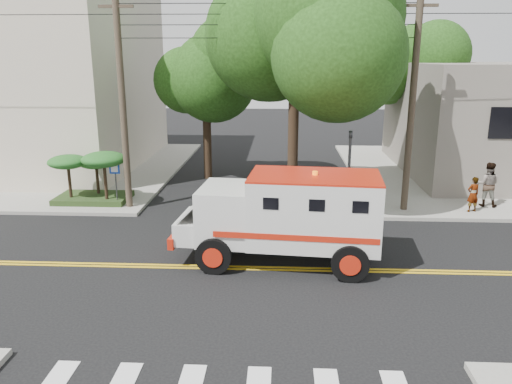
{
  "coord_description": "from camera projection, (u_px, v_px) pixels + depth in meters",
  "views": [
    {
      "loc": [
        0.99,
        -14.59,
        6.49
      ],
      "look_at": [
        0.08,
        3.33,
        1.6
      ],
      "focal_mm": 35.0,
      "sensor_mm": 36.0,
      "label": 1
    }
  ],
  "objects": [
    {
      "name": "sidewalk_ne",
      "position": [
        502.0,
        174.0,
        28.15
      ],
      "size": [
        17.0,
        17.0,
        0.15
      ],
      "primitive_type": "cube",
      "color": "gray",
      "rests_on": "ground"
    },
    {
      "name": "sidewalk_nw",
      "position": [
        36.0,
        169.0,
        29.47
      ],
      "size": [
        17.0,
        17.0,
        0.15
      ],
      "primitive_type": "cube",
      "color": "gray",
      "rests_on": "ground"
    },
    {
      "name": "palm_planter",
      "position": [
        91.0,
        169.0,
        22.13
      ],
      "size": [
        3.52,
        2.63,
        2.36
      ],
      "color": "#1E3314",
      "rests_on": "sidewalk_nw"
    },
    {
      "name": "building_left",
      "position": [
        5.0,
        80.0,
        29.67
      ],
      "size": [
        16.0,
        14.0,
        10.0
      ],
      "primitive_type": "cube",
      "color": "beige",
      "rests_on": "sidewalk_nw"
    },
    {
      "name": "tree_right",
      "position": [
        417.0,
        63.0,
        28.98
      ],
      "size": [
        4.8,
        4.5,
        8.2
      ],
      "color": "black",
      "rests_on": "ground"
    },
    {
      "name": "tree_main",
      "position": [
        306.0,
        38.0,
        19.81
      ],
      "size": [
        6.08,
        5.7,
        9.85
      ],
      "color": "black",
      "rests_on": "ground"
    },
    {
      "name": "tree_left",
      "position": [
        211.0,
        72.0,
        25.8
      ],
      "size": [
        4.48,
        4.2,
        7.7
      ],
      "color": "black",
      "rests_on": "ground"
    },
    {
      "name": "pedestrian_b",
      "position": [
        488.0,
        184.0,
        21.65
      ],
      "size": [
        1.15,
        1.04,
        1.95
      ],
      "primitive_type": "imported",
      "rotation": [
        0.0,
        0.0,
        2.75
      ],
      "color": "gray",
      "rests_on": "sidewalk_ne"
    },
    {
      "name": "utility_pole_right",
      "position": [
        412.0,
        107.0,
        20.3
      ],
      "size": [
        0.28,
        0.28,
        9.0
      ],
      "primitive_type": "cylinder",
      "color": "#382D23",
      "rests_on": "ground"
    },
    {
      "name": "armored_truck",
      "position": [
        287.0,
        213.0,
        15.85
      ],
      "size": [
        6.67,
        3.1,
        2.95
      ],
      "rotation": [
        0.0,
        0.0,
        -0.09
      ],
      "color": "silver",
      "rests_on": "ground"
    },
    {
      "name": "ground",
      "position": [
        248.0,
        268.0,
        15.82
      ],
      "size": [
        100.0,
        100.0,
        0.0
      ],
      "primitive_type": "plane",
      "color": "black",
      "rests_on": "ground"
    },
    {
      "name": "pedestrian_a",
      "position": [
        473.0,
        194.0,
        20.9
      ],
      "size": [
        0.63,
        0.5,
        1.5
      ],
      "primitive_type": "imported",
      "rotation": [
        0.0,
        0.0,
        3.44
      ],
      "color": "gray",
      "rests_on": "sidewalk_ne"
    },
    {
      "name": "traffic_signal",
      "position": [
        349.0,
        164.0,
        20.44
      ],
      "size": [
        0.15,
        0.18,
        3.6
      ],
      "color": "#3F3F42",
      "rests_on": "ground"
    },
    {
      "name": "utility_pole_left",
      "position": [
        123.0,
        106.0,
        20.69
      ],
      "size": [
        0.28,
        0.28,
        9.0
      ],
      "primitive_type": "cylinder",
      "color": "#382D23",
      "rests_on": "ground"
    },
    {
      "name": "accessibility_sign",
      "position": [
        115.0,
        178.0,
        21.71
      ],
      "size": [
        0.45,
        0.1,
        2.02
      ],
      "color": "#3F3F42",
      "rests_on": "ground"
    }
  ]
}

